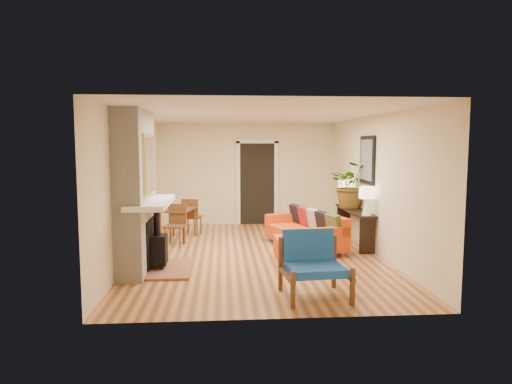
# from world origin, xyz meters

# --- Properties ---
(room_shell) EXTENTS (6.50, 6.50, 6.50)m
(room_shell) POSITION_xyz_m (0.60, 2.63, 1.24)
(room_shell) COLOR tan
(room_shell) RESTS_ON ground
(fireplace) EXTENTS (1.09, 1.68, 2.60)m
(fireplace) POSITION_xyz_m (-2.00, -1.00, 1.24)
(fireplace) COLOR white
(fireplace) RESTS_ON ground
(sofa) EXTENTS (1.44, 2.14, 0.78)m
(sofa) POSITION_xyz_m (1.05, 0.42, 0.34)
(sofa) COLOR silver
(sofa) RESTS_ON ground
(ottoman) EXTENTS (0.79, 0.79, 0.39)m
(ottoman) POSITION_xyz_m (0.70, -0.48, 0.22)
(ottoman) COLOR silver
(ottoman) RESTS_ON ground
(blue_chair) EXTENTS (0.91, 0.90, 0.88)m
(blue_chair) POSITION_xyz_m (0.58, -2.40, 0.48)
(blue_chair) COLOR brown
(blue_chair) RESTS_ON ground
(dining_table) EXTENTS (0.91, 1.60, 0.84)m
(dining_table) POSITION_xyz_m (-1.54, 1.36, 0.55)
(dining_table) COLOR brown
(dining_table) RESTS_ON ground
(console_table) EXTENTS (0.34, 1.85, 0.72)m
(console_table) POSITION_xyz_m (2.07, 0.67, 0.58)
(console_table) COLOR black
(console_table) RESTS_ON ground
(lamp_near) EXTENTS (0.30, 0.30, 0.54)m
(lamp_near) POSITION_xyz_m (2.07, -0.10, 1.06)
(lamp_near) COLOR white
(lamp_near) RESTS_ON console_table
(lamp_far) EXTENTS (0.30, 0.30, 0.54)m
(lamp_far) POSITION_xyz_m (2.07, 1.42, 1.06)
(lamp_far) COLOR white
(lamp_far) RESTS_ON console_table
(houseplant) EXTENTS (1.03, 0.94, 0.98)m
(houseplant) POSITION_xyz_m (2.06, 0.89, 1.21)
(houseplant) COLOR #1E5919
(houseplant) RESTS_ON console_table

